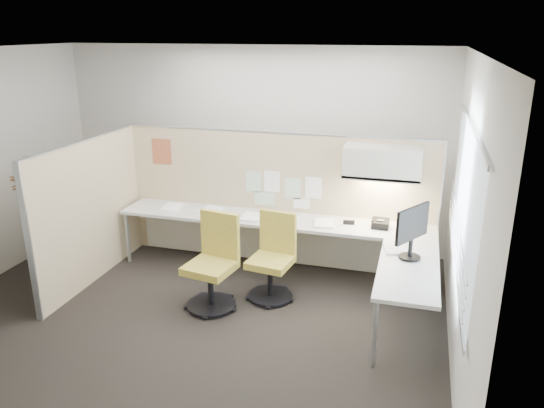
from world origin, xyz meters
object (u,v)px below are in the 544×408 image
(chair_right, at_px, (273,260))
(phone, at_px, (380,224))
(desk, at_px, (296,234))
(chair_left, at_px, (214,265))
(monitor, at_px, (412,229))

(chair_right, xyz_separation_m, phone, (1.15, 0.67, 0.32))
(desk, xyz_separation_m, chair_left, (-0.73, -0.88, -0.11))
(monitor, bearing_deg, phone, 56.03)
(phone, bearing_deg, chair_left, -147.28)
(chair_left, bearing_deg, monitor, 16.08)
(phone, bearing_deg, desk, -169.01)
(chair_right, bearing_deg, phone, 38.21)
(chair_right, height_order, phone, chair_right)
(chair_left, xyz_separation_m, monitor, (2.10, 0.23, 0.56))
(desk, height_order, chair_left, chair_left)
(desk, bearing_deg, monitor, -25.49)
(desk, height_order, monitor, monitor)
(monitor, bearing_deg, desk, 96.05)
(desk, bearing_deg, phone, 9.67)
(monitor, distance_m, phone, 0.94)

